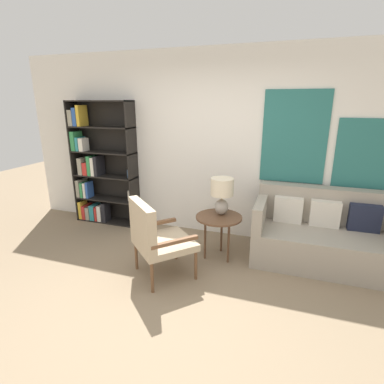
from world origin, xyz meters
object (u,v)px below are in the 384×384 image
side_table (219,220)px  table_lamp (222,192)px  bookshelf (97,169)px  armchair (155,235)px  couch (323,236)px

side_table → table_lamp: size_ratio=1.23×
bookshelf → armchair: 2.14m
table_lamp → armchair: bearing=-127.4°
bookshelf → couch: 3.57m
bookshelf → couch: size_ratio=1.18×
bookshelf → table_lamp: bookshelf is taller
bookshelf → couch: bearing=-4.3°
side_table → armchair: bearing=-130.1°
armchair → table_lamp: bearing=52.6°
couch → side_table: couch is taller
armchair → couch: size_ratio=0.55×
couch → side_table: (-1.28, -0.34, 0.18)m
couch → table_lamp: 1.40m
bookshelf → table_lamp: bearing=-13.2°
table_lamp → side_table: bearing=-97.3°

